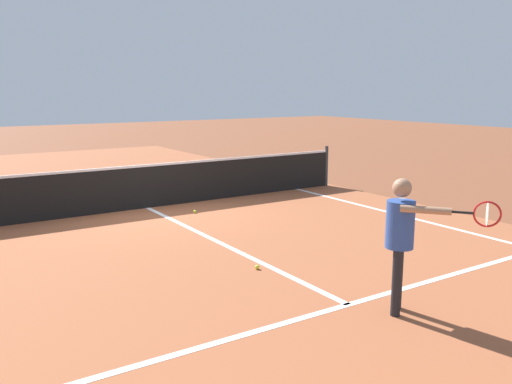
# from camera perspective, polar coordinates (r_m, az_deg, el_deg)

# --- Properties ---
(ground_plane) EXTENTS (60.00, 60.00, 0.00)m
(ground_plane) POSITION_cam_1_polar(r_m,az_deg,el_deg) (11.95, -11.48, -1.67)
(ground_plane) COLOR brown
(court_surface_inbounds) EXTENTS (10.62, 24.40, 0.00)m
(court_surface_inbounds) POSITION_cam_1_polar(r_m,az_deg,el_deg) (11.95, -11.48, -1.67)
(court_surface_inbounds) COLOR #9E5433
(court_surface_inbounds) RESTS_ON ground_plane
(line_sideline_right) EXTENTS (0.10, 11.89, 0.01)m
(line_sideline_right) POSITION_cam_1_polar(r_m,az_deg,el_deg) (10.03, 25.55, -4.93)
(line_sideline_right) COLOR white
(line_sideline_right) RESTS_ON ground_plane
(line_service_near) EXTENTS (8.22, 0.10, 0.01)m
(line_service_near) POSITION_cam_1_polar(r_m,az_deg,el_deg) (6.67, 9.79, -11.74)
(line_service_near) COLOR white
(line_service_near) RESTS_ON ground_plane
(line_center_service) EXTENTS (0.10, 6.40, 0.01)m
(line_center_service) POSITION_cam_1_polar(r_m,az_deg,el_deg) (9.13, -4.00, -5.35)
(line_center_service) COLOR white
(line_center_service) RESTS_ON ground_plane
(net) EXTENTS (10.26, 0.09, 1.07)m
(net) POSITION_cam_1_polar(r_m,az_deg,el_deg) (11.85, -11.57, 0.65)
(net) COLOR #33383D
(net) RESTS_ON ground_plane
(player_near) EXTENTS (0.68, 1.07, 1.58)m
(player_near) POSITION_cam_1_polar(r_m,az_deg,el_deg) (6.28, 15.34, -4.04)
(player_near) COLOR black
(player_near) RESTS_ON ground_plane
(tennis_ball_mid_court) EXTENTS (0.07, 0.07, 0.07)m
(tennis_ball_mid_court) POSITION_cam_1_polar(r_m,az_deg,el_deg) (7.78, 0.13, -8.01)
(tennis_ball_mid_court) COLOR #CCE033
(tennis_ball_mid_court) RESTS_ON ground_plane
(tennis_ball_near_net) EXTENTS (0.07, 0.07, 0.07)m
(tennis_ball_near_net) POSITION_cam_1_polar(r_m,az_deg,el_deg) (11.28, -6.53, -2.09)
(tennis_ball_near_net) COLOR #CCE033
(tennis_ball_near_net) RESTS_ON ground_plane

